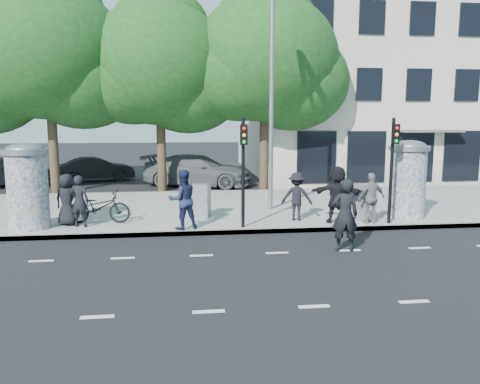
{
  "coord_description": "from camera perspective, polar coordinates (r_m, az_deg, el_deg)",
  "views": [
    {
      "loc": [
        -2.39,
        -10.39,
        3.53
      ],
      "look_at": [
        -0.74,
        3.5,
        1.32
      ],
      "focal_mm": 35.0,
      "sensor_mm": 36.0,
      "label": 1
    }
  ],
  "objects": [
    {
      "name": "traffic_pole_near",
      "position": [
        14.35,
        0.4,
        3.77
      ],
      "size": [
        0.22,
        0.31,
        3.4
      ],
      "color": "black",
      "rests_on": "sidewalk"
    },
    {
      "name": "lane_dash_far",
      "position": [
        12.54,
        4.52,
        -7.41
      ],
      "size": [
        32.0,
        0.12,
        0.01
      ],
      "primitive_type": "cube",
      "color": "silver",
      "rests_on": "ground"
    },
    {
      "name": "ped_f",
      "position": [
        15.48,
        11.78,
        -0.3
      ],
      "size": [
        1.85,
        1.24,
        1.88
      ],
      "primitive_type": "imported",
      "rotation": [
        0.0,
        0.0,
        2.75
      ],
      "color": "black",
      "rests_on": "sidewalk"
    },
    {
      "name": "car_left",
      "position": [
        27.51,
        -26.85,
        2.31
      ],
      "size": [
        2.47,
        4.9,
        1.6
      ],
      "primitive_type": "imported",
      "rotation": [
        0.0,
        0.0,
        1.7
      ],
      "color": "#4F5356",
      "rests_on": "ground"
    },
    {
      "name": "traffic_pole_far",
      "position": [
        15.69,
        18.11,
        3.77
      ],
      "size": [
        0.22,
        0.31,
        3.4
      ],
      "color": "black",
      "rests_on": "sidewalk"
    },
    {
      "name": "sidewalk",
      "position": [
        18.38,
        0.8,
        -1.87
      ],
      "size": [
        40.0,
        8.0,
        0.15
      ],
      "primitive_type": "cube",
      "color": "gray",
      "rests_on": "ground"
    },
    {
      "name": "ground",
      "position": [
        11.23,
        5.93,
        -9.41
      ],
      "size": [
        120.0,
        120.0,
        0.0
      ],
      "primitive_type": "plane",
      "color": "black",
      "rests_on": "ground"
    },
    {
      "name": "curb",
      "position": [
        14.56,
        2.87,
        -4.78
      ],
      "size": [
        40.0,
        0.1,
        0.16
      ],
      "primitive_type": "cube",
      "color": "slate",
      "rests_on": "ground"
    },
    {
      "name": "tree_mid_left",
      "position": [
        23.87,
        -22.41,
        15.45
      ],
      "size": [
        7.2,
        7.2,
        9.57
      ],
      "color": "#38281C",
      "rests_on": "ground"
    },
    {
      "name": "tree_center",
      "position": [
        23.19,
        3.03,
        15.85
      ],
      "size": [
        7.0,
        7.0,
        9.3
      ],
      "color": "#38281C",
      "rests_on": "ground"
    },
    {
      "name": "lane_dash_near",
      "position": [
        9.23,
        9.01,
        -13.62
      ],
      "size": [
        32.0,
        0.12,
        0.01
      ],
      "primitive_type": "cube",
      "color": "silver",
      "rests_on": "ground"
    },
    {
      "name": "car_right",
      "position": [
        24.62,
        -5.17,
        2.62
      ],
      "size": [
        4.05,
        6.11,
        1.64
      ],
      "primitive_type": "imported",
      "rotation": [
        0.0,
        0.0,
        1.23
      ],
      "color": "#585C60",
      "rests_on": "ground"
    },
    {
      "name": "bicycle",
      "position": [
        15.88,
        -16.82,
        -1.76
      ],
      "size": [
        0.88,
        2.07,
        1.06
      ],
      "primitive_type": "imported",
      "rotation": [
        0.0,
        0.0,
        1.48
      ],
      "color": "black",
      "rests_on": "sidewalk"
    },
    {
      "name": "ped_e",
      "position": [
        15.71,
        15.72,
        -0.73
      ],
      "size": [
        1.06,
        0.73,
        1.65
      ],
      "primitive_type": "imported",
      "rotation": [
        0.0,
        0.0,
        3.33
      ],
      "color": "gray",
      "rests_on": "sidewalk"
    },
    {
      "name": "ped_b",
      "position": [
        15.49,
        -18.98,
        -1.05
      ],
      "size": [
        0.67,
        0.52,
        1.64
      ],
      "primitive_type": "imported",
      "rotation": [
        0.0,
        0.0,
        2.91
      ],
      "color": "black",
      "rests_on": "sidewalk"
    },
    {
      "name": "ped_a",
      "position": [
        15.83,
        -20.33,
        -0.89
      ],
      "size": [
        0.93,
        0.74,
        1.65
      ],
      "primitive_type": "imported",
      "rotation": [
        0.0,
        0.0,
        2.84
      ],
      "color": "black",
      "rests_on": "sidewalk"
    },
    {
      "name": "tree_near_left",
      "position": [
        23.25,
        -9.83,
        15.1
      ],
      "size": [
        6.8,
        6.8,
        8.97
      ],
      "color": "#38281C",
      "rests_on": "ground"
    },
    {
      "name": "ad_column_right",
      "position": [
        17.01,
        19.78,
        1.71
      ],
      "size": [
        1.36,
        1.36,
        2.65
      ],
      "color": "beige",
      "rests_on": "sidewalk"
    },
    {
      "name": "car_mid",
      "position": [
        27.84,
        -17.12,
        2.69
      ],
      "size": [
        2.58,
        4.35,
        1.36
      ],
      "primitive_type": "imported",
      "rotation": [
        0.0,
        0.0,
        1.87
      ],
      "color": "black",
      "rests_on": "ground"
    },
    {
      "name": "building",
      "position": [
        33.7,
        18.98,
        12.69
      ],
      "size": [
        20.3,
        15.85,
        12.0
      ],
      "color": "beige",
      "rests_on": "ground"
    },
    {
      "name": "ped_c",
      "position": [
        14.45,
        -6.99,
        -0.92
      ],
      "size": [
        1.06,
        0.93,
        1.83
      ],
      "primitive_type": "imported",
      "rotation": [
        0.0,
        0.0,
        3.45
      ],
      "color": "#1B2244",
      "rests_on": "sidewalk"
    },
    {
      "name": "man_road",
      "position": [
        12.81,
        12.67,
        -2.75
      ],
      "size": [
        0.76,
        0.55,
        1.96
      ],
      "primitive_type": "imported",
      "rotation": [
        0.0,
        0.0,
        3.03
      ],
      "color": "black",
      "rests_on": "ground"
    },
    {
      "name": "ad_column_left",
      "position": [
        15.77,
        -24.49,
        0.9
      ],
      "size": [
        1.36,
        1.36,
        2.65
      ],
      "color": "beige",
      "rests_on": "sidewalk"
    },
    {
      "name": "cabinet_right",
      "position": [
        16.12,
        14.09,
        -1.25
      ],
      "size": [
        0.68,
        0.58,
        1.19
      ],
      "primitive_type": "cube",
      "rotation": [
        0.0,
        0.0,
        -0.34
      ],
      "color": "gray",
      "rests_on": "sidewalk"
    },
    {
      "name": "street_lamp",
      "position": [
        17.36,
        3.92,
        13.12
      ],
      "size": [
        0.25,
        0.93,
        8.0
      ],
      "color": "slate",
      "rests_on": "sidewalk"
    },
    {
      "name": "ped_d",
      "position": [
        15.72,
        6.94,
        -0.53
      ],
      "size": [
        1.17,
        0.87,
        1.61
      ],
      "primitive_type": "imported",
      "rotation": [
        0.0,
        0.0,
        2.85
      ],
      "color": "black",
      "rests_on": "sidewalk"
    },
    {
      "name": "cabinet_left",
      "position": [
        16.13,
        -4.71,
        -1.05
      ],
      "size": [
        0.66,
        0.57,
        1.16
      ],
      "primitive_type": "cube",
      "rotation": [
        0.0,
        0.0,
        -0.35
      ],
      "color": "gray",
      "rests_on": "sidewalk"
    }
  ]
}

